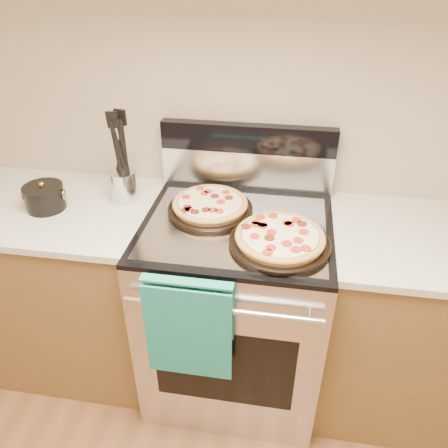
% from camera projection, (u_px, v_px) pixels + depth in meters
% --- Properties ---
extents(wall_back, '(4.00, 0.00, 4.00)m').
position_uv_depth(wall_back, '(250.00, 91.00, 1.81)').
color(wall_back, tan).
rests_on(wall_back, ground).
extents(range_body, '(0.76, 0.68, 0.90)m').
position_uv_depth(range_body, '(235.00, 309.00, 2.00)').
color(range_body, '#B7B7BC').
rests_on(range_body, ground).
extents(oven_window, '(0.56, 0.01, 0.40)m').
position_uv_depth(oven_window, '(224.00, 368.00, 1.72)').
color(oven_window, black).
rests_on(oven_window, range_body).
extents(cooktop, '(0.76, 0.68, 0.02)m').
position_uv_depth(cooktop, '(237.00, 225.00, 1.75)').
color(cooktop, black).
rests_on(cooktop, range_body).
extents(backsplash_lower, '(0.76, 0.06, 0.18)m').
position_uv_depth(backsplash_lower, '(247.00, 170.00, 1.96)').
color(backsplash_lower, silver).
rests_on(backsplash_lower, cooktop).
extents(backsplash_upper, '(0.76, 0.06, 0.12)m').
position_uv_depth(backsplash_upper, '(248.00, 138.00, 1.88)').
color(backsplash_upper, black).
rests_on(backsplash_upper, backsplash_lower).
extents(oven_handle, '(0.70, 0.03, 0.03)m').
position_uv_depth(oven_handle, '(222.00, 310.00, 1.50)').
color(oven_handle, silver).
rests_on(oven_handle, range_body).
extents(dish_towel, '(0.32, 0.05, 0.42)m').
position_uv_depth(dish_towel, '(189.00, 327.00, 1.57)').
color(dish_towel, '#166A6F').
rests_on(dish_towel, oven_handle).
extents(foil_sheet, '(0.70, 0.55, 0.01)m').
position_uv_depth(foil_sheet, '(236.00, 227.00, 1.72)').
color(foil_sheet, gray).
rests_on(foil_sheet, cooktop).
extents(cabinet_left, '(1.00, 0.62, 0.88)m').
position_uv_depth(cabinet_left, '(60.00, 286.00, 2.15)').
color(cabinet_left, brown).
rests_on(cabinet_left, ground).
extents(countertop_left, '(1.02, 0.64, 0.03)m').
position_uv_depth(countertop_left, '(39.00, 207.00, 1.91)').
color(countertop_left, '#BAB2A6').
rests_on(countertop_left, cabinet_left).
extents(cabinet_right, '(1.00, 0.62, 0.88)m').
position_uv_depth(cabinet_right, '(435.00, 329.00, 1.91)').
color(cabinet_right, brown).
rests_on(cabinet_right, ground).
extents(pepperoni_pizza_back, '(0.46, 0.46, 0.05)m').
position_uv_depth(pepperoni_pizza_back, '(210.00, 206.00, 1.81)').
color(pepperoni_pizza_back, '#A66F32').
rests_on(pepperoni_pizza_back, foil_sheet).
extents(pepperoni_pizza_front, '(0.46, 0.46, 0.05)m').
position_uv_depth(pepperoni_pizza_front, '(280.00, 239.00, 1.60)').
color(pepperoni_pizza_front, '#A66F32').
rests_on(pepperoni_pizza_front, foil_sheet).
extents(utensil_crock, '(0.14, 0.14, 0.14)m').
position_uv_depth(utensil_crock, '(124.00, 187.00, 1.88)').
color(utensil_crock, silver).
rests_on(utensil_crock, countertop_left).
extents(saucepan, '(0.19, 0.19, 0.10)m').
position_uv_depth(saucepan, '(45.00, 198.00, 1.84)').
color(saucepan, black).
rests_on(saucepan, countertop_left).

